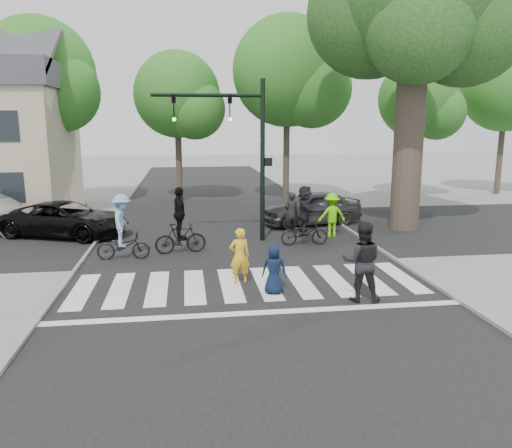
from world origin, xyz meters
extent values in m
plane|color=gray|center=(0.00, 0.00, 0.00)|extent=(120.00, 120.00, 0.00)
cube|color=black|center=(0.00, 5.00, 0.01)|extent=(10.00, 70.00, 0.01)
cube|color=black|center=(0.00, 8.00, 0.01)|extent=(70.00, 10.00, 0.01)
cube|color=gray|center=(-5.05, 5.00, 0.05)|extent=(0.10, 70.00, 0.10)
cube|color=gray|center=(5.05, 5.00, 0.05)|extent=(0.10, 70.00, 0.10)
cube|color=silver|center=(-4.50, 1.00, 0.01)|extent=(0.55, 3.00, 0.01)
cube|color=silver|center=(-3.50, 1.00, 0.01)|extent=(0.55, 3.00, 0.01)
cube|color=silver|center=(-2.50, 1.00, 0.01)|extent=(0.55, 3.00, 0.01)
cube|color=silver|center=(-1.50, 1.00, 0.01)|extent=(0.55, 3.00, 0.01)
cube|color=silver|center=(-0.50, 1.00, 0.01)|extent=(0.55, 3.00, 0.01)
cube|color=silver|center=(0.50, 1.00, 0.01)|extent=(0.55, 3.00, 0.01)
cube|color=silver|center=(1.50, 1.00, 0.01)|extent=(0.55, 3.00, 0.01)
cube|color=silver|center=(2.50, 1.00, 0.01)|extent=(0.55, 3.00, 0.01)
cube|color=silver|center=(3.50, 1.00, 0.01)|extent=(0.55, 3.00, 0.01)
cube|color=silver|center=(4.50, 1.00, 0.01)|extent=(0.55, 3.00, 0.01)
cube|color=silver|center=(0.00, -1.20, 0.01)|extent=(10.00, 0.30, 0.01)
cylinder|color=black|center=(1.20, 6.20, 3.00)|extent=(0.18, 0.18, 6.00)
cylinder|color=black|center=(-0.80, 6.20, 5.40)|extent=(4.00, 0.14, 0.14)
imported|color=black|center=(0.00, 6.20, 4.95)|extent=(0.16, 0.20, 1.00)
sphere|color=#19E533|center=(0.00, 6.08, 4.55)|extent=(0.14, 0.14, 0.14)
imported|color=black|center=(-2.00, 6.20, 4.95)|extent=(0.16, 0.20, 1.00)
sphere|color=#19E533|center=(-2.00, 6.08, 4.55)|extent=(0.14, 0.14, 0.14)
cube|color=black|center=(1.42, 6.20, 3.00)|extent=(0.28, 0.18, 0.30)
cube|color=#FF660C|center=(1.53, 6.20, 3.00)|extent=(0.02, 0.14, 0.20)
cube|color=white|center=(1.20, 6.20, 3.80)|extent=(0.90, 0.04, 0.18)
cylinder|color=brown|center=(7.50, 7.50, 3.50)|extent=(1.20, 1.20, 7.00)
cylinder|color=brown|center=(7.80, 7.30, 6.50)|extent=(1.29, 1.74, 2.93)
sphere|color=#1C4012|center=(9.30, 6.90, 8.20)|extent=(4.80, 4.80, 4.80)
sphere|color=#1C4012|center=(6.00, 8.50, 8.80)|extent=(5.20, 5.20, 5.20)
sphere|color=#1C4012|center=(7.00, 6.10, 7.80)|extent=(4.00, 4.00, 4.00)
cylinder|color=brown|center=(-9.00, 15.70, 3.22)|extent=(0.36, 0.36, 6.44)
sphere|color=#45722C|center=(-9.00, 15.70, 6.90)|extent=(5.80, 5.80, 5.80)
sphere|color=#45722C|center=(-7.84, 14.83, 5.98)|extent=(4.06, 4.06, 4.06)
cylinder|color=brown|center=(-2.00, 16.80, 2.80)|extent=(0.36, 0.36, 5.60)
sphere|color=#45722C|center=(-2.00, 16.80, 6.00)|extent=(4.80, 4.80, 4.80)
sphere|color=#45722C|center=(-1.04, 16.08, 5.20)|extent=(3.36, 3.36, 3.36)
cylinder|color=brown|center=(4.00, 15.50, 3.36)|extent=(0.36, 0.36, 6.72)
sphere|color=#45722C|center=(4.00, 15.50, 7.20)|extent=(6.00, 6.00, 6.00)
sphere|color=#45722C|center=(5.20, 14.60, 6.24)|extent=(4.20, 4.20, 4.20)
cylinder|color=brown|center=(12.00, 16.30, 2.73)|extent=(0.36, 0.36, 5.46)
sphere|color=#45722C|center=(12.00, 16.30, 5.85)|extent=(4.60, 4.60, 4.60)
sphere|color=#45722C|center=(12.92, 15.61, 5.07)|extent=(3.22, 3.22, 3.22)
cylinder|color=brown|center=(18.00, 16.90, 3.08)|extent=(0.36, 0.36, 6.16)
sphere|color=#45722C|center=(18.00, 16.90, 6.60)|extent=(5.40, 5.40, 5.40)
cube|color=black|center=(-9.10, 10.48, 1.70)|extent=(1.00, 0.06, 1.30)
cube|color=black|center=(-9.10, 10.48, 4.30)|extent=(1.00, 0.06, 1.30)
imported|color=gold|center=(-0.23, 1.13, 0.79)|extent=(0.62, 0.44, 1.58)
imported|color=#0D1A32|center=(0.57, 0.12, 0.67)|extent=(0.72, 0.55, 1.33)
imported|color=black|center=(2.65, -0.71, 1.02)|extent=(1.17, 1.02, 2.04)
imported|color=black|center=(-3.75, 4.14, 0.45)|extent=(1.72, 0.63, 0.90)
imported|color=#7B9BC5|center=(-3.75, 4.14, 1.31)|extent=(0.66, 1.12, 1.72)
imported|color=black|center=(-1.89, 4.70, 0.53)|extent=(1.81, 0.74, 1.06)
imported|color=black|center=(-1.89, 4.70, 1.39)|extent=(0.59, 1.12, 1.82)
imported|color=black|center=(2.62, 5.24, 0.46)|extent=(1.75, 0.64, 0.91)
imported|color=black|center=(2.62, 5.24, 1.33)|extent=(0.55, 1.63, 1.75)
imported|color=black|center=(-6.40, 8.04, 0.69)|extent=(5.44, 3.93, 1.38)
imported|color=#38363C|center=(3.81, 8.94, 0.76)|extent=(4.74, 2.78, 1.51)
imported|color=#64D506|center=(4.00, 6.44, 0.87)|extent=(1.16, 0.71, 1.75)
imported|color=black|center=(2.60, 7.47, 0.83)|extent=(0.65, 0.47, 1.66)
camera|label=1|loc=(-1.66, -12.23, 4.40)|focal=35.00mm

